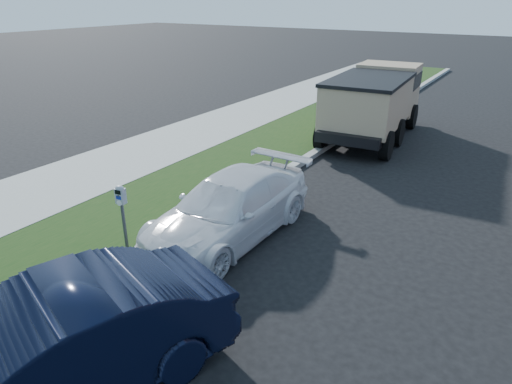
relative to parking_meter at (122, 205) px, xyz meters
The scene contains 6 objects.
ground 3.39m from the parking_meter, 18.11° to the left, with size 120.00×120.00×0.00m, color black.
streetside 4.05m from the parking_meter, 130.03° to the left, with size 6.12×50.00×0.15m.
parking_meter is the anchor object (origin of this frame).
white_wagon 2.13m from the parking_meter, 55.40° to the left, with size 1.79×4.39×1.27m, color silver.
navy_sedan 3.40m from the parking_meter, 57.84° to the right, with size 1.58×4.53×1.49m, color black.
dump_truck 10.53m from the parking_meter, 83.30° to the left, with size 2.71×5.99×2.29m.
Camera 1 is at (3.04, -6.09, 4.62)m, focal length 32.00 mm.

